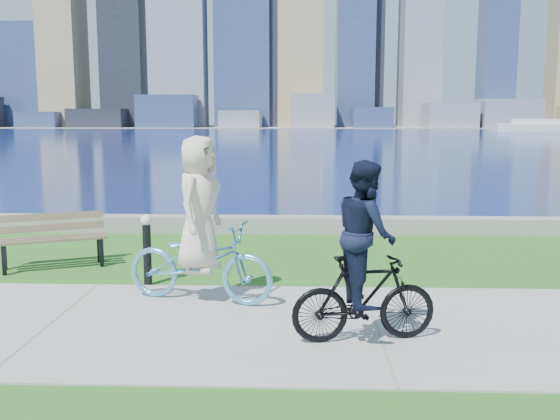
# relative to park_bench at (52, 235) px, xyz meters

# --- Properties ---
(ground) EXTENTS (320.00, 320.00, 0.00)m
(ground) POSITION_rel_park_bench_xyz_m (5.13, -2.89, -0.55)
(ground) COLOR #215A17
(ground) RESTS_ON ground
(concrete_path) EXTENTS (80.00, 3.50, 0.02)m
(concrete_path) POSITION_rel_park_bench_xyz_m (5.13, -2.89, -0.54)
(concrete_path) COLOR gray
(concrete_path) RESTS_ON ground
(seawall) EXTENTS (90.00, 0.50, 0.35)m
(seawall) POSITION_rel_park_bench_xyz_m (5.13, 3.31, -0.37)
(seawall) COLOR slate
(seawall) RESTS_ON ground
(bay_water) EXTENTS (320.00, 131.00, 0.01)m
(bay_water) POSITION_rel_park_bench_xyz_m (5.13, 69.11, -0.55)
(bay_water) COLOR navy
(bay_water) RESTS_ON ground
(far_shore) EXTENTS (320.00, 30.00, 0.12)m
(far_shore) POSITION_rel_park_bench_xyz_m (5.13, 127.11, -0.49)
(far_shore) COLOR gray
(far_shore) RESTS_ON ground
(city_skyline) EXTENTS (176.66, 22.47, 76.00)m
(city_skyline) POSITION_rel_park_bench_xyz_m (-2.00, 126.55, 24.31)
(city_skyline) COLOR #93815A
(city_skyline) RESTS_ON ground
(ferry_far) EXTENTS (14.89, 4.25, 2.02)m
(ferry_far) POSITION_rel_park_bench_xyz_m (41.65, 90.38, 0.29)
(ferry_far) COLOR silver
(ferry_far) RESTS_ON ground
(park_bench) EXTENTS (1.83, 1.26, 0.90)m
(park_bench) POSITION_rel_park_bench_xyz_m (0.00, 0.00, 0.00)
(park_bench) COLOR black
(park_bench) RESTS_ON ground
(bollard_lamp) EXTENTS (0.18, 0.18, 1.09)m
(bollard_lamp) POSITION_rel_park_bench_xyz_m (1.88, -1.07, 0.07)
(bollard_lamp) COLOR black
(bollard_lamp) RESTS_ON ground
(cyclist_woman) EXTENTS (1.24, 2.22, 2.27)m
(cyclist_woman) POSITION_rel_park_bench_xyz_m (2.82, -1.91, 0.31)
(cyclist_woman) COLOR #54A8CD
(cyclist_woman) RESTS_ON ground
(cyclist_man) EXTENTS (0.76, 1.70, 2.05)m
(cyclist_man) POSITION_rel_park_bench_xyz_m (4.92, -3.37, 0.34)
(cyclist_man) COLOR black
(cyclist_man) RESTS_ON ground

